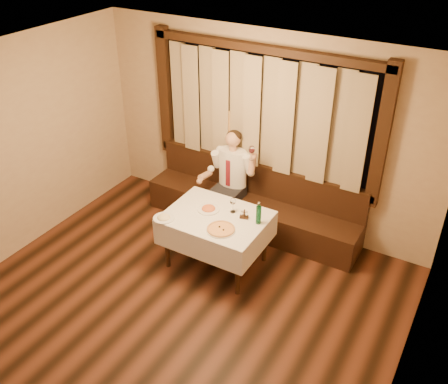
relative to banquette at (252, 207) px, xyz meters
The scene contains 10 objects.
room 2.12m from the banquette, 90.03° to the right, with size 5.01×6.01×2.81m.
banquette is the anchor object (origin of this frame).
dining_table 1.08m from the banquette, 90.00° to the right, with size 1.27×0.97×0.76m.
pizza 1.36m from the banquette, 80.58° to the right, with size 0.36×0.36×0.04m.
pasta_red 1.08m from the banquette, 99.09° to the right, with size 0.28×0.28×0.10m.
pasta_cream 1.58m from the banquette, 110.69° to the right, with size 0.27×0.27×0.09m.
green_bottle 1.19m from the banquette, 59.55° to the right, with size 0.06×0.06×0.30m.
table_wine_glass 1.04m from the banquette, 80.56° to the right, with size 0.08×0.08×0.21m.
cruet_caddy 1.07m from the banquette, 69.78° to the right, with size 0.12×0.08×0.11m.
seated_man 0.62m from the banquette, 164.23° to the right, with size 0.80×0.59×1.44m.
Camera 1 is at (2.68, -2.74, 4.26)m, focal length 40.00 mm.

